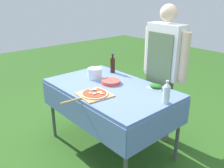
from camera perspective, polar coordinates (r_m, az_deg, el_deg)
The scene contains 9 objects.
ground_plane at distance 3.06m, azimuth -0.40°, elevation -14.79°, with size 12.00×12.00×0.00m, color #2D5B1E.
prep_table at distance 2.70m, azimuth -0.44°, elevation -2.11°, with size 1.48×0.93×0.80m.
person_cook at distance 2.90m, azimuth 12.45°, elevation 4.58°, with size 0.63×0.23×1.68m.
pizza_on_peel at distance 2.44m, azimuth -4.46°, elevation -2.47°, with size 0.34×0.54×0.05m.
oil_bottle at distance 3.12m, azimuth 0.15°, elevation 4.64°, with size 0.06×0.06×0.27m.
water_bottle at distance 2.29m, azimuth 12.98°, elevation -2.03°, with size 0.07×0.07×0.23m.
herb_container at distance 2.65m, azimuth 10.47°, elevation -0.55°, with size 0.20×0.16×0.05m.
mixing_tub at distance 2.91m, azimuth -4.15°, elevation 2.59°, with size 0.17×0.17×0.13m, color silver.
plate_stack at distance 2.75m, azimuth -0.26°, elevation 0.54°, with size 0.23×0.23×0.04m.
Camera 1 is at (1.88, -1.62, 1.79)m, focal length 38.00 mm.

